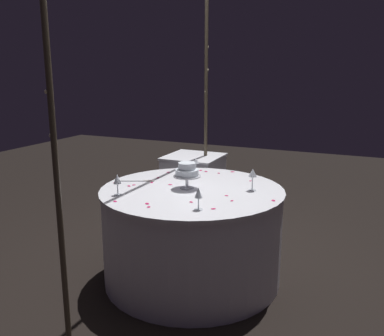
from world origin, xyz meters
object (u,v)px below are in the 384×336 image
Objects in this scene: wine_glass_0 at (198,194)px; decorative_arch at (152,80)px; side_table at (194,192)px; wine_glass_1 at (117,180)px; cake_knife at (139,181)px; wine_glass_3 at (196,161)px; wine_glass_2 at (253,174)px; tiered_cake at (187,172)px; main_table at (192,234)px.

decorative_arch is at bearing 53.10° from wine_glass_0.
wine_glass_1 is at bearing -179.24° from side_table.
side_table reaches higher than cake_knife.
side_table is 4.91× the size of wine_glass_1.
decorative_arch is 17.69× the size of wine_glass_3.
wine_glass_2 is at bearing -119.17° from wine_glass_3.
decorative_arch is 11.33× the size of tiered_cake.
tiered_cake is at bearing -46.87° from wine_glass_1.
side_table is 5.09× the size of wine_glass_0.
side_table is 3.67× the size of tiered_cake.
wine_glass_1 is at bearing 164.68° from wine_glass_3.
wine_glass_0 is (-0.45, -0.25, 0.50)m from main_table.
wine_glass_1 is at bearing 121.26° from wine_glass_2.
decorative_arch is 1.69× the size of main_table.
decorative_arch reaches higher than tiered_cake.
wine_glass_2 is 0.63× the size of cake_knife.
wine_glass_3 is 0.50× the size of cake_knife.
main_table is at bearing -156.54° from side_table.
main_table is 9.30× the size of wine_glass_0.
decorative_arch reaches higher than main_table.
wine_glass_1 is at bearing 84.91° from wine_glass_0.
cake_knife is (0.02, 0.50, 0.39)m from main_table.
decorative_arch is at bearing -97.12° from cake_knife.
main_table is at bearing 29.21° from wine_glass_0.
tiered_cake is 1.39× the size of wine_glass_0.
wine_glass_3 reaches higher than cake_knife.
wine_glass_2 reaches higher than main_table.
wine_glass_2 is at bearing -58.74° from wine_glass_1.
side_table is 1.27m from tiered_cake.
decorative_arch is at bearing 87.89° from tiered_cake.
wine_glass_2 reaches higher than wine_glass_3.
tiered_cake reaches higher than wine_glass_3.
decorative_arch is 1.29m from main_table.
side_table is 1.75m from wine_glass_0.
main_table is at bearing -159.26° from wine_glass_3.
wine_glass_2 is (0.16, -0.45, 0.52)m from main_table.
wine_glass_0 is 0.64m from wine_glass_2.
side_table is 4.59× the size of wine_glass_2.
cake_knife is (-0.50, 0.31, -0.10)m from wine_glass_3.
decorative_arch reaches higher than wine_glass_0.
decorative_arch reaches higher than cake_knife.
tiered_cake is 1.25× the size of wine_glass_2.
wine_glass_0 is at bearing -155.17° from wine_glass_3.
main_table is at bearing -75.55° from tiered_cake.
wine_glass_1 is 0.94× the size of wine_glass_2.
wine_glass_0 is at bearing -126.90° from decorative_arch.
wine_glass_2 is (0.17, -0.49, -0.01)m from tiered_cake.
decorative_arch is 0.78m from tiered_cake.
wine_glass_2 is 1.25× the size of wine_glass_3.
wine_glass_1 is 0.43m from cake_knife.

